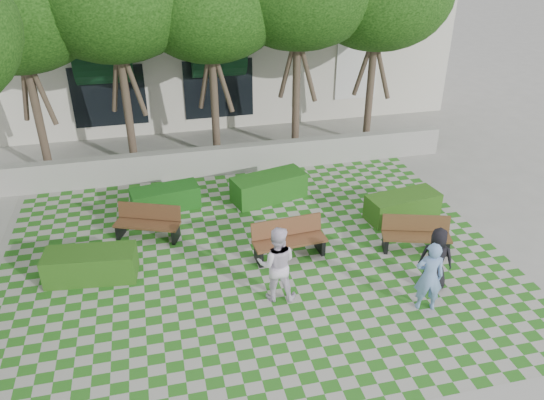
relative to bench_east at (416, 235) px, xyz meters
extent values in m
plane|color=gray|center=(-3.97, -0.67, -0.42)|extent=(90.00, 90.00, 0.00)
plane|color=#2B721E|center=(-3.97, 0.33, -0.41)|extent=(12.00, 12.00, 0.00)
cube|color=#9E9B93|center=(-3.97, 5.53, 0.03)|extent=(15.00, 0.36, 0.90)
cube|color=#53361C|center=(-0.02, -0.06, -0.01)|extent=(1.74, 0.97, 0.06)
cube|color=#53361C|center=(0.05, 0.16, 0.24)|extent=(1.62, 0.60, 0.42)
cube|color=black|center=(-0.73, 0.15, -0.22)|extent=(0.22, 0.47, 0.41)
cube|color=black|center=(0.69, -0.28, -0.22)|extent=(0.22, 0.47, 0.41)
cube|color=brown|center=(-3.12, 0.40, 0.03)|extent=(1.82, 0.68, 0.06)
cube|color=brown|center=(-3.14, 0.66, 0.29)|extent=(1.79, 0.27, 0.45)
cube|color=black|center=(-3.91, 0.34, -0.20)|extent=(0.14, 0.50, 0.44)
cube|color=black|center=(-2.33, 0.46, -0.20)|extent=(0.14, 0.50, 0.44)
cube|color=#50301B|center=(-6.46, 2.07, 0.00)|extent=(1.73, 1.10, 0.06)
cube|color=#50301B|center=(-6.37, 2.29, 0.25)|extent=(1.59, 0.73, 0.42)
cube|color=black|center=(-7.15, 2.34, -0.22)|extent=(0.26, 0.46, 0.41)
cube|color=black|center=(-5.78, 1.79, -0.22)|extent=(0.26, 0.46, 0.41)
cube|color=#254F15|center=(0.38, 1.53, -0.07)|extent=(2.11, 1.10, 0.70)
cube|color=#1A5215|center=(-2.94, 3.45, -0.05)|extent=(2.29, 1.37, 0.75)
cube|color=#154E14|center=(-5.92, 3.56, -0.09)|extent=(1.97, 1.03, 0.66)
cube|color=#224D14|center=(-7.77, 0.63, -0.07)|extent=(2.11, 1.03, 0.71)
imported|color=#769DD8|center=(-0.82, -2.11, 0.40)|extent=(0.68, 0.54, 1.63)
imported|color=black|center=(-0.30, -1.46, 0.32)|extent=(0.86, 0.76, 1.48)
imported|color=white|center=(-3.81, -1.02, 0.46)|extent=(0.99, 0.86, 1.76)
cylinder|color=#47382B|center=(-9.47, 6.93, 1.40)|extent=(0.26, 0.26, 3.64)
ellipsoid|color=#1E4C11|center=(-9.47, 6.93, 4.65)|extent=(4.80, 4.80, 3.60)
cylinder|color=#47382B|center=(-6.77, 6.93, 1.48)|extent=(0.26, 0.26, 3.81)
cylinder|color=#47382B|center=(-3.97, 6.93, 1.37)|extent=(0.26, 0.26, 3.58)
ellipsoid|color=#1E4C11|center=(-3.97, 6.93, 4.57)|extent=(4.60, 4.60, 3.45)
cylinder|color=#47382B|center=(-1.17, 6.93, 1.54)|extent=(0.26, 0.26, 3.92)
cylinder|color=#47382B|center=(1.53, 6.93, 1.43)|extent=(0.26, 0.26, 3.70)
cube|color=beige|center=(-2.97, 13.53, 2.08)|extent=(18.00, 8.00, 5.00)
cube|color=black|center=(2.03, 9.51, 1.78)|extent=(1.40, 0.10, 2.40)
cylinder|color=#0E341A|center=(-7.47, 9.51, 2.58)|extent=(3.00, 1.80, 1.80)
cube|color=black|center=(-7.47, 9.51, 1.18)|extent=(2.60, 0.08, 2.20)
cylinder|color=#0E341A|center=(-3.47, 9.51, 2.58)|extent=(3.00, 1.80, 1.80)
cube|color=black|center=(-3.47, 9.51, 1.18)|extent=(2.60, 0.08, 2.20)
camera|label=1|loc=(-6.05, -9.98, 7.00)|focal=35.00mm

